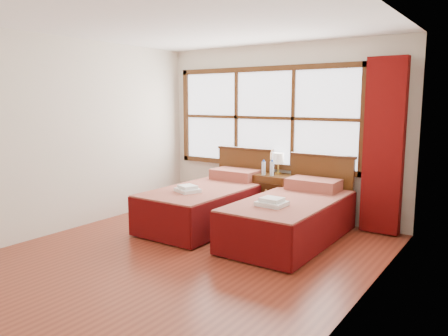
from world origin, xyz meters
The scene contains 15 objects.
floor centered at (0.00, 0.00, 0.00)m, with size 4.50×4.50×0.00m, color brown.
ceiling centered at (0.00, 0.00, 2.60)m, with size 4.50×4.50×0.00m, color white.
wall_back centered at (0.00, 2.25, 1.30)m, with size 4.00×4.00×0.00m, color silver.
wall_left centered at (-2.00, 0.00, 1.30)m, with size 4.50×4.50×0.00m, color silver.
wall_right centered at (2.00, 0.00, 1.30)m, with size 4.50×4.50×0.00m, color silver.
window centered at (-0.25, 2.21, 1.50)m, with size 3.16×0.06×1.56m.
curtain centered at (1.60, 2.11, 1.17)m, with size 0.50×0.16×2.30m, color #660B0A.
bed_left centered at (-0.55, 1.20, 0.31)m, with size 1.05×2.07×1.02m.
bed_right centered at (0.75, 1.20, 0.31)m, with size 1.04×2.06×1.01m.
nightstand centered at (0.06, 1.99, 0.33)m, with size 0.50×0.49×0.67m.
towels_left centered at (-0.57, 0.73, 0.59)m, with size 0.38×0.36×0.09m.
towels_right centered at (0.71, 0.72, 0.58)m, with size 0.33×0.29×0.10m.
lamp centered at (0.07, 2.11, 0.89)m, with size 0.16×0.16×0.32m.
bottle_near centered at (-0.06, 1.88, 0.77)m, with size 0.06×0.06×0.23m.
bottle_far centered at (0.08, 1.90, 0.78)m, with size 0.06×0.06×0.24m.
Camera 1 is at (3.08, -3.74, 1.77)m, focal length 35.00 mm.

